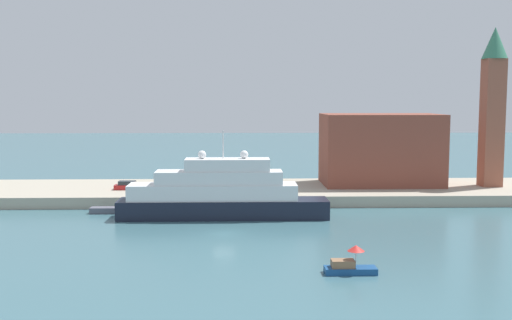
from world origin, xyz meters
The scene contains 10 objects.
ground centered at (0.00, 0.00, 0.00)m, with size 400.00×400.00×0.00m, color #3D6670.
quay_dock centered at (0.00, 25.68, 0.83)m, with size 110.00×19.36×1.65m, color #ADA38E.
large_yacht centered at (-0.70, 9.38, 3.08)m, with size 27.29×4.73×11.45m.
small_motorboat centered at (11.62, -16.26, 0.79)m, with size 4.63×1.59×2.60m.
work_barge centered at (-15.19, 13.06, 0.40)m, with size 6.47×1.67×0.80m, color #595966.
harbor_building centered at (24.65, 28.08, 7.34)m, with size 18.63×10.95×11.38m, color brown.
bell_tower centered at (41.63, 25.61, 15.30)m, with size 3.94×3.94×24.90m.
parked_car centered at (-15.20, 23.60, 2.22)m, with size 4.24×1.74×1.32m.
person_figure centered at (-11.23, 17.98, 2.36)m, with size 0.36×0.36×1.55m.
mooring_bollard centered at (3.85, 17.40, 1.98)m, with size 0.53×0.53×0.67m, color black.
Camera 1 is at (1.76, -68.93, 15.68)m, focal length 42.63 mm.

